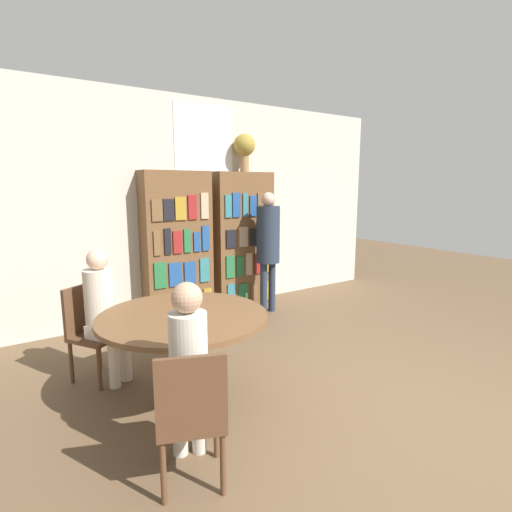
# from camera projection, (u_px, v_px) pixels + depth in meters

# --- Properties ---
(ground_plane) EXTENTS (16.00, 16.00, 0.00)m
(ground_plane) POSITION_uv_depth(u_px,v_px,m) (435.00, 428.00, 3.01)
(ground_plane) COLOR brown
(wall_back) EXTENTS (6.40, 0.07, 3.00)m
(wall_back) POSITION_uv_depth(u_px,v_px,m) (205.00, 206.00, 5.73)
(wall_back) COLOR beige
(wall_back) RESTS_ON ground_plane
(bookshelf_left) EXTENTS (0.93, 0.34, 1.99)m
(bookshelf_left) POSITION_uv_depth(u_px,v_px,m) (177.00, 246.00, 5.37)
(bookshelf_left) COLOR brown
(bookshelf_left) RESTS_ON ground_plane
(bookshelf_right) EXTENTS (0.93, 0.34, 1.99)m
(bookshelf_right) POSITION_uv_depth(u_px,v_px,m) (243.00, 240.00, 5.96)
(bookshelf_right) COLOR brown
(bookshelf_right) RESTS_ON ground_plane
(flower_vase) EXTENTS (0.31, 0.31, 0.54)m
(flower_vase) POSITION_uv_depth(u_px,v_px,m) (244.00, 147.00, 5.75)
(flower_vase) COLOR #997047
(flower_vase) RESTS_ON bookshelf_right
(reading_table) EXTENTS (1.39, 1.39, 0.76)m
(reading_table) POSITION_uv_depth(u_px,v_px,m) (183.00, 326.00, 3.30)
(reading_table) COLOR brown
(reading_table) RESTS_ON ground_plane
(chair_near_camera) EXTENTS (0.52, 0.52, 0.89)m
(chair_near_camera) POSITION_uv_depth(u_px,v_px,m) (191.00, 413.00, 2.33)
(chair_near_camera) COLOR brown
(chair_near_camera) RESTS_ON ground_plane
(chair_left_side) EXTENTS (0.55, 0.55, 0.89)m
(chair_left_side) POSITION_uv_depth(u_px,v_px,m) (91.00, 327.00, 3.73)
(chair_left_side) COLOR brown
(chair_left_side) RESTS_ON ground_plane
(seated_reader_left) EXTENTS (0.40, 0.42, 1.25)m
(seated_reader_left) POSITION_uv_depth(u_px,v_px,m) (104.00, 307.00, 3.62)
(seated_reader_left) COLOR beige
(seated_reader_left) RESTS_ON ground_plane
(seated_reader_right) EXTENTS (0.34, 0.38, 1.24)m
(seated_reader_right) POSITION_uv_depth(u_px,v_px,m) (189.00, 366.00, 2.47)
(seated_reader_right) COLOR beige
(seated_reader_right) RESTS_ON ground_plane
(librarian_standing) EXTENTS (0.33, 0.60, 1.71)m
(librarian_standing) POSITION_uv_depth(u_px,v_px,m) (268.00, 239.00, 5.59)
(librarian_standing) COLOR #232D3D
(librarian_standing) RESTS_ON ground_plane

